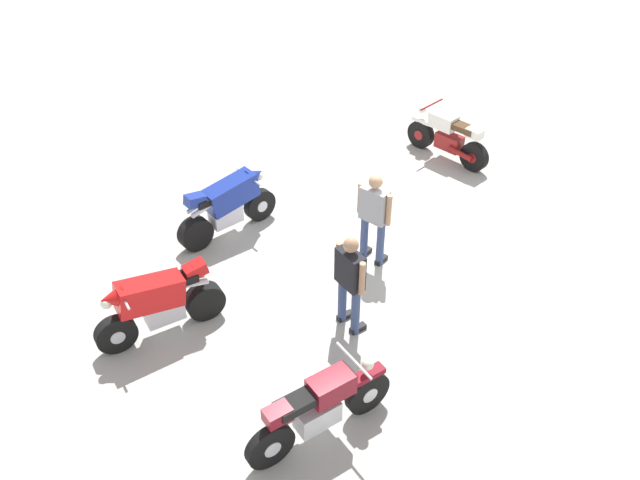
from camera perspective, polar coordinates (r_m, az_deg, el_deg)
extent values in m
plane|color=#ADAAA3|center=(11.69, 7.11, -0.23)|extent=(40.00, 40.00, 0.00)
cylinder|color=black|center=(8.80, 4.07, -12.89)|extent=(0.62, 0.41, 0.64)
cylinder|color=black|center=(8.30, -4.29, -17.18)|extent=(0.62, 0.41, 0.64)
cylinder|color=silver|center=(8.80, 4.07, -12.89)|extent=(0.26, 0.23, 0.22)
cylinder|color=silver|center=(8.30, -4.29, -17.18)|extent=(0.26, 0.23, 0.22)
cube|color=silver|center=(8.43, -0.24, -14.74)|extent=(0.63, 0.51, 0.32)
cube|color=maroon|center=(8.19, 0.95, -12.40)|extent=(0.64, 0.55, 0.30)
cube|color=maroon|center=(8.53, 4.18, -11.38)|extent=(0.46, 0.35, 0.08)
cube|color=black|center=(8.02, -1.77, -13.68)|extent=(0.65, 0.51, 0.12)
cube|color=maroon|center=(7.94, -3.66, -14.69)|extent=(0.39, 0.35, 0.18)
cylinder|color=silver|center=(8.43, -3.25, -15.37)|extent=(0.54, 0.36, 0.16)
cylinder|color=silver|center=(8.13, 2.91, -10.26)|extent=(0.36, 0.63, 0.04)
sphere|color=silver|center=(8.37, 4.10, -10.55)|extent=(0.16, 0.16, 0.16)
cylinder|color=black|center=(12.07, -5.18, 3.03)|extent=(0.62, 0.37, 0.60)
cylinder|color=black|center=(11.51, -10.61, 0.55)|extent=(0.64, 0.43, 0.60)
cylinder|color=silver|center=(12.07, -5.18, 3.03)|extent=(0.26, 0.25, 0.21)
cylinder|color=silver|center=(11.51, -10.61, 0.55)|extent=(0.26, 0.25, 0.21)
cube|color=silver|center=(11.69, -8.07, 2.13)|extent=(0.62, 0.47, 0.32)
cube|color=navy|center=(11.54, -7.62, 4.03)|extent=(1.05, 0.70, 0.57)
cone|color=navy|center=(11.69, -5.57, 5.56)|extent=(0.46, 0.45, 0.39)
cube|color=black|center=(11.33, -9.32, 3.59)|extent=(0.65, 0.47, 0.12)
cube|color=navy|center=(11.17, -10.65, 3.37)|extent=(0.40, 0.33, 0.23)
cylinder|color=silver|center=(11.23, -10.12, 2.53)|extent=(0.40, 0.23, 0.17)
cylinder|color=silver|center=(11.34, -10.55, 2.88)|extent=(0.40, 0.23, 0.17)
cylinder|color=silver|center=(11.62, -6.14, 5.41)|extent=(0.30, 0.66, 0.04)
sphere|color=silver|center=(11.76, -5.24, 5.49)|extent=(0.16, 0.16, 0.16)
cylinder|color=black|center=(14.46, 8.63, 8.96)|extent=(0.33, 0.62, 0.60)
cylinder|color=black|center=(13.82, 13.05, 6.95)|extent=(0.33, 0.62, 0.60)
cylinder|color=maroon|center=(14.46, 8.63, 8.96)|extent=(0.23, 0.25, 0.21)
cylinder|color=maroon|center=(13.82, 13.05, 6.95)|extent=(0.23, 0.25, 0.21)
cube|color=maroon|center=(14.06, 11.00, 8.26)|extent=(0.43, 0.62, 0.32)
cube|color=white|center=(13.97, 10.53, 10.00)|extent=(0.47, 0.63, 0.30)
cube|color=white|center=(14.31, 8.75, 10.12)|extent=(0.28, 0.47, 0.08)
cube|color=#4C331E|center=(13.74, 12.05, 9.41)|extent=(0.43, 0.65, 0.12)
cube|color=white|center=(13.62, 13.08, 8.89)|extent=(0.31, 0.37, 0.18)
cylinder|color=maroon|center=(13.77, 11.90, 7.25)|extent=(0.27, 0.56, 0.16)
cylinder|color=maroon|center=(14.03, 9.55, 11.37)|extent=(0.68, 0.24, 0.04)
sphere|color=silver|center=(14.23, 8.75, 10.94)|extent=(0.16, 0.16, 0.16)
cylinder|color=black|center=(9.94, -17.05, -7.72)|extent=(0.60, 0.45, 0.60)
cylinder|color=black|center=(10.15, -9.84, -5.17)|extent=(0.63, 0.50, 0.60)
cylinder|color=silver|center=(9.94, -17.05, -7.72)|extent=(0.27, 0.26, 0.21)
cylinder|color=silver|center=(10.15, -9.84, -5.17)|extent=(0.27, 0.26, 0.21)
cube|color=silver|center=(9.96, -13.21, -5.93)|extent=(0.62, 0.53, 0.32)
cube|color=red|center=(9.68, -14.37, -4.49)|extent=(1.03, 0.82, 0.57)
cone|color=red|center=(9.51, -17.44, -4.83)|extent=(0.48, 0.47, 0.39)
cube|color=black|center=(9.70, -12.22, -3.41)|extent=(0.65, 0.53, 0.12)
cube|color=red|center=(9.72, -10.65, -2.48)|extent=(0.41, 0.37, 0.23)
cylinder|color=silver|center=(9.88, -10.97, -3.12)|extent=(0.38, 0.28, 0.17)
cylinder|color=silver|center=(9.76, -10.62, -3.65)|extent=(0.38, 0.28, 0.17)
cylinder|color=silver|center=(9.51, -16.66, -4.46)|extent=(0.39, 0.62, 0.04)
sphere|color=silver|center=(9.53, -17.84, -5.20)|extent=(0.16, 0.16, 0.16)
cylinder|color=#384772|center=(10.94, 5.19, -0.34)|extent=(0.15, 0.15, 0.83)
cube|color=black|center=(11.21, 5.26, -1.71)|extent=(0.27, 0.15, 0.08)
cylinder|color=#384772|center=(11.08, 3.81, 0.31)|extent=(0.15, 0.15, 0.83)
cube|color=black|center=(11.35, 3.91, -1.05)|extent=(0.27, 0.15, 0.08)
cube|color=#99999E|center=(10.60, 4.67, 3.03)|extent=(0.31, 0.50, 0.59)
cylinder|color=tan|center=(10.46, 5.91, 2.56)|extent=(0.11, 0.11, 0.55)
cylinder|color=tan|center=(10.72, 3.47, 3.64)|extent=(0.11, 0.11, 0.55)
sphere|color=tan|center=(10.36, 4.79, 5.01)|extent=(0.22, 0.22, 0.22)
cylinder|color=#384772|center=(9.69, 3.05, -6.16)|extent=(0.18, 0.18, 0.81)
cube|color=black|center=(9.97, 3.26, -7.55)|extent=(0.28, 0.21, 0.08)
cylinder|color=#384772|center=(9.88, 1.92, -5.12)|extent=(0.18, 0.18, 0.81)
cube|color=black|center=(10.15, 2.15, -6.51)|extent=(0.28, 0.21, 0.08)
cube|color=black|center=(9.33, 2.59, -2.51)|extent=(0.41, 0.51, 0.58)
cylinder|color=tan|center=(9.15, 3.62, -3.32)|extent=(0.12, 0.12, 0.54)
cylinder|color=tan|center=(9.48, 1.60, -1.56)|extent=(0.12, 0.12, 0.54)
sphere|color=tan|center=(9.06, 2.67, -0.43)|extent=(0.22, 0.22, 0.22)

